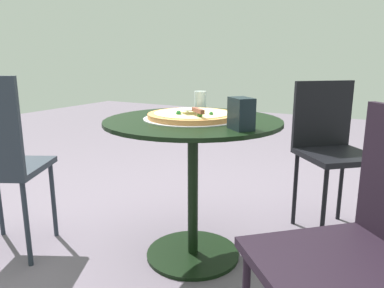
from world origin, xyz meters
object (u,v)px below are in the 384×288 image
pizza_server (194,110)px  patio_chair_far (373,247)px  patio_chair_corner (330,143)px  drinking_cup (200,100)px  patio_table (193,158)px  pizza_on_tray (192,116)px  napkin_dispenser (241,114)px

pizza_server → patio_chair_far: size_ratio=0.22×
pizza_server → patio_chair_corner: 0.89m
drinking_cup → patio_chair_corner: (0.34, -0.65, -0.24)m
drinking_cup → patio_chair_far: 1.27m
patio_table → pizza_server: 0.25m
pizza_on_tray → patio_chair_far: bearing=-122.2°
pizza_server → patio_chair_corner: (0.70, -0.49, -0.24)m
patio_table → napkin_dispenser: bearing=-113.4°
patio_table → napkin_dispenser: size_ratio=6.51×
patio_table → pizza_server: (-0.05, -0.03, 0.24)m
patio_table → pizza_on_tray: 0.20m
patio_chair_far → pizza_on_tray: bearing=57.8°
napkin_dispenser → patio_chair_far: patio_chair_far is taller
patio_table → patio_chair_far: 0.96m
pizza_on_tray → patio_chair_corner: size_ratio=0.54×
pizza_server → drinking_cup: drinking_cup is taller
pizza_on_tray → pizza_server: 0.08m
patio_chair_far → patio_chair_corner: (1.16, 0.29, 0.00)m
drinking_cup → pizza_on_tray: bearing=-158.8°
patio_table → drinking_cup: size_ratio=8.27×
pizza_server → patio_chair_corner: size_ratio=0.22×
pizza_on_tray → patio_chair_corner: 0.86m
napkin_dispenser → patio_chair_corner: patio_chair_corner is taller
patio_chair_far → patio_chair_corner: patio_chair_far is taller
pizza_server → patio_chair_corner: patio_chair_corner is taller
pizza_on_tray → napkin_dispenser: 0.33m
pizza_on_tray → patio_table: bearing=-134.0°
pizza_server → patio_chair_corner: bearing=-35.1°
patio_table → napkin_dispenser: napkin_dispenser is taller
pizza_on_tray → drinking_cup: bearing=21.2°
drinking_cup → napkin_dispenser: bearing=-136.5°
napkin_dispenser → drinking_cup: bearing=-5.7°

